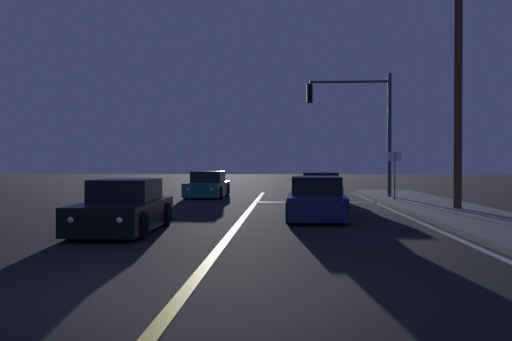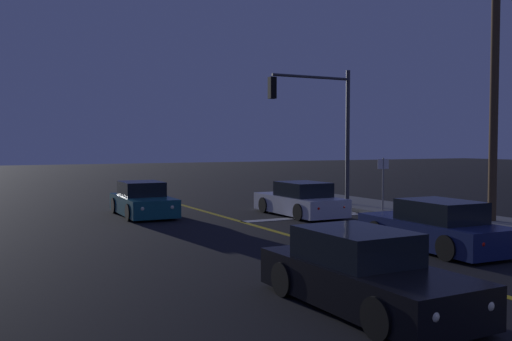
# 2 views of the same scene
# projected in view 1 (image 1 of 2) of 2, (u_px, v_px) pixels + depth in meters

# --- Properties ---
(ground_plane) EXTENTS (160.00, 160.00, 0.00)m
(ground_plane) POSITION_uv_depth(u_px,v_px,m) (188.00, 289.00, 7.58)
(ground_plane) COLOR black
(sidewalk_right) EXTENTS (3.20, 33.13, 0.15)m
(sidewalk_right) POSITION_uv_depth(u_px,v_px,m) (479.00, 219.00, 16.37)
(sidewalk_right) COLOR slate
(sidewalk_right) RESTS_ON ground
(lane_line_center) EXTENTS (0.20, 31.29, 0.01)m
(lane_line_center) POSITION_uv_depth(u_px,v_px,m) (242.00, 220.00, 16.77)
(lane_line_center) COLOR gold
(lane_line_center) RESTS_ON ground
(lane_line_edge_right) EXTENTS (0.16, 31.29, 0.01)m
(lane_line_edge_right) POSITION_uv_depth(u_px,v_px,m) (417.00, 221.00, 16.48)
(lane_line_edge_right) COLOR silver
(lane_line_edge_right) RESTS_ON ground
(stop_bar) EXTENTS (5.57, 0.50, 0.01)m
(stop_bar) POSITION_uv_depth(u_px,v_px,m) (318.00, 202.00, 24.31)
(stop_bar) COLOR silver
(stop_bar) RESTS_ON ground
(car_lead_oncoming_white) EXTENTS (1.92, 4.49, 1.34)m
(car_lead_oncoming_white) POSITION_uv_depth(u_px,v_px,m) (319.00, 189.00, 24.97)
(car_lead_oncoming_white) COLOR silver
(car_lead_oncoming_white) RESTS_ON ground
(car_parked_curb_teal) EXTENTS (1.97, 4.29, 1.34)m
(car_parked_curb_teal) POSITION_uv_depth(u_px,v_px,m) (208.00, 186.00, 28.09)
(car_parked_curb_teal) COLOR #195960
(car_parked_curb_teal) RESTS_ON ground
(car_far_approaching_black) EXTENTS (1.87, 4.38, 1.34)m
(car_far_approaching_black) POSITION_uv_depth(u_px,v_px,m) (124.00, 209.00, 14.02)
(car_far_approaching_black) COLOR black
(car_far_approaching_black) RESTS_ON ground
(car_mid_block_navy) EXTENTS (1.94, 4.52, 1.34)m
(car_mid_block_navy) POSITION_uv_depth(u_px,v_px,m) (316.00, 200.00, 17.21)
(car_mid_block_navy) COLOR navy
(car_mid_block_navy) RESTS_ON ground
(traffic_signal_near_right) EXTENTS (4.10, 0.28, 6.12)m
(traffic_signal_near_right) POSITION_uv_depth(u_px,v_px,m) (360.00, 115.00, 26.43)
(traffic_signal_near_right) COLOR #38383D
(traffic_signal_near_right) RESTS_ON ground
(utility_pole_right) EXTENTS (1.42, 0.29, 10.62)m
(utility_pole_right) POSITION_uv_depth(u_px,v_px,m) (458.00, 58.00, 19.34)
(utility_pole_right) COLOR #4C3823
(utility_pole_right) RESTS_ON ground
(street_sign_corner) EXTENTS (0.56, 0.06, 2.28)m
(street_sign_corner) POSITION_uv_depth(u_px,v_px,m) (395.00, 168.00, 23.61)
(street_sign_corner) COLOR slate
(street_sign_corner) RESTS_ON ground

